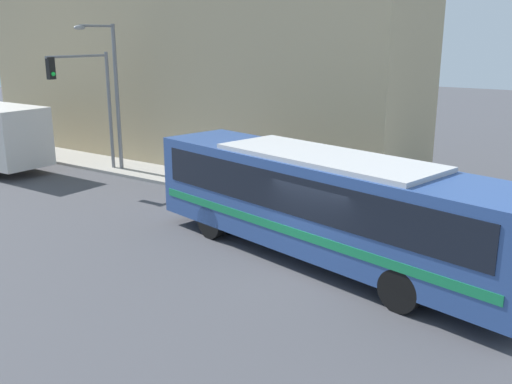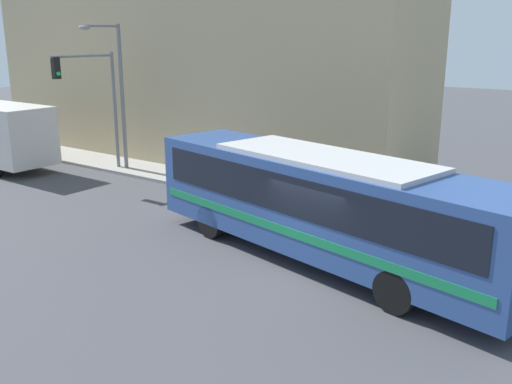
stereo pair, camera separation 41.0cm
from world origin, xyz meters
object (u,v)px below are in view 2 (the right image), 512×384
at_px(parking_meter, 225,168).
at_px(street_lamp, 117,85).
at_px(traffic_light_pole, 94,91).
at_px(fire_hydrant, 254,184).
at_px(city_bus, 322,200).

bearing_deg(parking_meter, street_lamp, 90.35).
relative_size(parking_meter, street_lamp, 0.19).
bearing_deg(traffic_light_pole, fire_hydrant, -83.26).
bearing_deg(traffic_light_pole, city_bus, -103.56).
bearing_deg(fire_hydrant, street_lamp, 90.28).
height_order(fire_hydrant, traffic_light_pole, traffic_light_pole).
relative_size(traffic_light_pole, parking_meter, 4.34).
relative_size(city_bus, parking_meter, 9.77).
bearing_deg(parking_meter, traffic_light_pole, 98.19).
relative_size(fire_hydrant, parking_meter, 0.68).
xyz_separation_m(parking_meter, street_lamp, (-0.04, 6.25, 3.07)).
bearing_deg(city_bus, street_lamp, 84.23).
distance_m(fire_hydrant, traffic_light_pole, 8.84).
distance_m(fire_hydrant, parking_meter, 1.52).
bearing_deg(fire_hydrant, parking_meter, 90.00).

